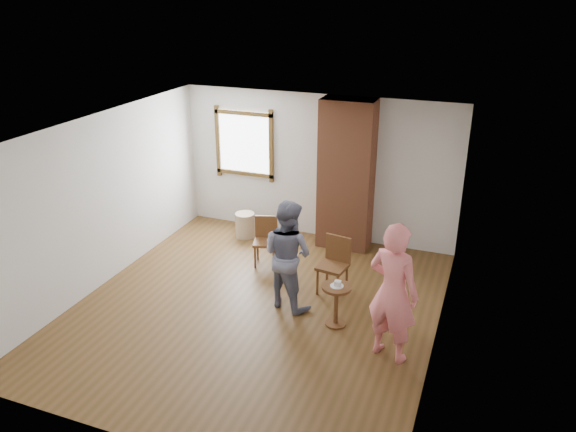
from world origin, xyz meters
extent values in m
plane|color=brown|center=(0.00, 0.00, 0.00)|extent=(5.50, 5.50, 0.00)
cube|color=silver|center=(0.00, 2.75, 1.30)|extent=(5.00, 0.04, 2.60)
cube|color=silver|center=(-2.50, 0.00, 1.30)|extent=(0.04, 5.50, 2.60)
cube|color=silver|center=(2.50, 0.00, 1.30)|extent=(0.04, 5.50, 2.60)
cube|color=white|center=(0.00, 0.00, 2.60)|extent=(5.00, 5.50, 0.04)
cube|color=brown|center=(-1.40, 2.71, 1.60)|extent=(1.14, 0.06, 1.34)
cube|color=white|center=(-1.40, 2.73, 1.60)|extent=(1.00, 0.02, 1.20)
cube|color=#A05838|center=(0.60, 2.50, 1.30)|extent=(0.90, 0.50, 2.60)
cylinder|color=tan|center=(-1.18, 2.19, 0.23)|extent=(0.41, 0.41, 0.46)
cylinder|color=black|center=(-1.28, 2.40, 0.09)|extent=(0.22, 0.22, 0.17)
cube|color=brown|center=(-0.40, 1.31, 0.40)|extent=(0.46, 0.46, 0.04)
cylinder|color=brown|center=(-0.51, 1.12, 0.20)|extent=(0.04, 0.04, 0.40)
cylinder|color=brown|center=(-0.22, 1.20, 0.20)|extent=(0.04, 0.04, 0.40)
cylinder|color=brown|center=(-0.59, 1.41, 0.20)|extent=(0.04, 0.04, 0.40)
cylinder|color=brown|center=(-0.30, 1.49, 0.20)|extent=(0.04, 0.04, 0.40)
cube|color=brown|center=(-0.45, 1.47, 0.60)|extent=(0.37, 0.14, 0.40)
cube|color=brown|center=(0.89, 0.81, 0.43)|extent=(0.46, 0.46, 0.05)
cylinder|color=brown|center=(0.70, 0.68, 0.22)|extent=(0.04, 0.04, 0.43)
cylinder|color=brown|center=(1.03, 0.63, 0.22)|extent=(0.04, 0.04, 0.43)
cylinder|color=brown|center=(0.75, 1.00, 0.22)|extent=(0.04, 0.04, 0.43)
cylinder|color=brown|center=(1.08, 0.95, 0.22)|extent=(0.04, 0.04, 0.43)
cube|color=brown|center=(0.92, 0.99, 0.65)|extent=(0.41, 0.10, 0.43)
cylinder|color=brown|center=(1.19, 0.00, 0.58)|extent=(0.40, 0.40, 0.04)
cylinder|color=brown|center=(1.19, 0.00, 0.29)|extent=(0.06, 0.06, 0.54)
cylinder|color=brown|center=(1.19, 0.00, 0.01)|extent=(0.28, 0.28, 0.03)
cylinder|color=white|center=(1.19, 0.00, 0.60)|extent=(0.18, 0.18, 0.01)
cube|color=white|center=(1.20, 0.00, 0.64)|extent=(0.08, 0.07, 0.06)
imported|color=#131534|center=(0.39, 0.27, 0.80)|extent=(0.94, 0.83, 1.61)
imported|color=#FD7E83|center=(2.00, -0.42, 0.90)|extent=(0.76, 0.62, 1.80)
camera|label=1|loc=(2.90, -6.31, 4.32)|focal=35.00mm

